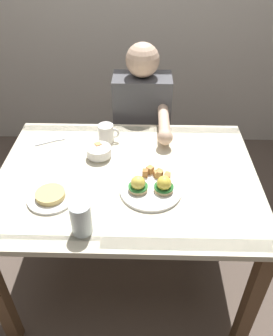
% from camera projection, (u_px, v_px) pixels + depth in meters
% --- Properties ---
extents(ground_plane, '(6.00, 6.00, 0.00)m').
position_uv_depth(ground_plane, '(129.00, 271.00, 2.03)').
color(ground_plane, brown).
extents(dining_table, '(1.20, 0.90, 0.74)m').
position_uv_depth(dining_table, '(128.00, 192.00, 1.64)').
color(dining_table, beige).
rests_on(dining_table, ground_plane).
extents(eggs_benedict_plate, '(0.27, 0.27, 0.09)m').
position_uv_depth(eggs_benedict_plate, '(151.00, 187.00, 1.47)').
color(eggs_benedict_plate, white).
rests_on(eggs_benedict_plate, dining_table).
extents(fruit_bowl, '(0.12, 0.12, 0.06)m').
position_uv_depth(fruit_bowl, '(99.00, 152.00, 1.67)').
color(fruit_bowl, white).
rests_on(fruit_bowl, dining_table).
extents(coffee_mug, '(0.11, 0.08, 0.09)m').
position_uv_depth(coffee_mug, '(106.00, 133.00, 1.76)').
color(coffee_mug, white).
rests_on(coffee_mug, dining_table).
extents(fork, '(0.15, 0.09, 0.00)m').
position_uv_depth(fork, '(52.00, 141.00, 1.79)').
color(fork, silver).
rests_on(fork, dining_table).
extents(water_glass_near, '(0.08, 0.08, 0.13)m').
position_uv_depth(water_glass_near, '(81.00, 220.00, 1.27)').
color(water_glass_near, silver).
rests_on(water_glass_near, dining_table).
extents(side_plate, '(0.20, 0.20, 0.04)m').
position_uv_depth(side_plate, '(51.00, 196.00, 1.44)').
color(side_plate, white).
rests_on(side_plate, dining_table).
extents(diner_person, '(0.34, 0.54, 1.14)m').
position_uv_depth(diner_person, '(142.00, 125.00, 2.10)').
color(diner_person, '#33333D').
rests_on(diner_person, ground_plane).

